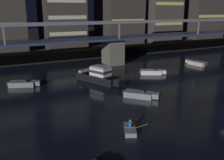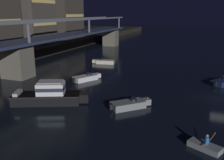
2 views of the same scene
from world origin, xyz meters
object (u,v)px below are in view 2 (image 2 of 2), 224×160
object	(u,v)px
speedboat_near_right	(224,82)
speedboat_mid_right	(86,78)
speedboat_mid_center	(130,104)
cabin_cruiser_near_left	(49,95)
speedboat_near_center	(104,62)
river_bridge	(16,51)
dinghy_with_paddler	(205,146)

from	to	relation	value
speedboat_near_right	speedboat_mid_right	bearing A→B (deg)	104.01
speedboat_mid_center	speedboat_mid_right	xyz separation A→B (m)	(9.19, 10.05, 0.00)
cabin_cruiser_near_left	speedboat_near_center	distance (m)	25.01
river_bridge	speedboat_near_center	distance (m)	19.04
speedboat_near_right	speedboat_mid_center	xyz separation A→B (m)	(-14.41, 10.87, 0.00)
river_bridge	cabin_cruiser_near_left	xyz separation A→B (m)	(-8.75, -12.12, -3.48)
river_bridge	speedboat_near_center	size ratio (longest dim) A/B	18.19
speedboat_mid_center	speedboat_mid_right	world-z (taller)	same
speedboat_near_center	dinghy_with_paddler	size ratio (longest dim) A/B	1.86
cabin_cruiser_near_left	speedboat_mid_right	distance (m)	11.16
speedboat_near_center	dinghy_with_paddler	bearing A→B (deg)	-144.93
speedboat_near_center	speedboat_near_right	world-z (taller)	same
speedboat_near_right	speedboat_mid_center	bearing A→B (deg)	142.98
river_bridge	dinghy_with_paddler	bearing A→B (deg)	-114.05
speedboat_near_right	speedboat_mid_right	xyz separation A→B (m)	(-5.22, 20.92, 0.00)
dinghy_with_paddler	speedboat_mid_right	bearing A→B (deg)	49.29
speedboat_near_right	dinghy_with_paddler	distance (m)	21.14
speedboat_near_center	speedboat_mid_right	world-z (taller)	same
river_bridge	speedboat_near_right	size ratio (longest dim) A/B	19.84
speedboat_mid_right	speedboat_mid_center	bearing A→B (deg)	-132.45
speedboat_mid_right	speedboat_near_center	bearing A→B (deg)	9.82
river_bridge	speedboat_mid_right	world-z (taller)	river_bridge
speedboat_near_center	speedboat_mid_center	xyz separation A→B (m)	(-22.91, -12.42, 0.00)
river_bridge	dinghy_with_paddler	xyz separation A→B (m)	(-13.39, -30.00, -4.25)
cabin_cruiser_near_left	speedboat_mid_right	bearing A→B (deg)	2.26
speedboat_near_center	speedboat_mid_center	distance (m)	26.06
speedboat_near_right	dinghy_with_paddler	world-z (taller)	dinghy_with_paddler
cabin_cruiser_near_left	speedboat_mid_center	bearing A→B (deg)	-78.58
speedboat_mid_center	speedboat_near_right	bearing A→B (deg)	-37.02
river_bridge	speedboat_near_right	bearing A→B (deg)	-76.88
speedboat_mid_center	speedboat_mid_right	size ratio (longest dim) A/B	0.91
river_bridge	speedboat_mid_right	size ratio (longest dim) A/B	19.50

